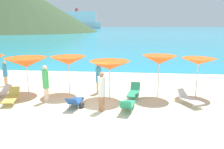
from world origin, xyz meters
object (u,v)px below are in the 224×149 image
at_px(beachgoer_3, 46,82).
at_px(beach_ball, 81,105).
at_px(umbrella_2, 68,61).
at_px(lounge_chair_4, 11,97).
at_px(umbrella_3, 110,65).
at_px(lounge_chair_5, 188,98).
at_px(beachgoer_1, 99,77).
at_px(beachgoer_2, 5,73).
at_px(umbrella_1, 26,62).
at_px(umbrella_4, 159,60).
at_px(lounge_chair_2, 75,101).
at_px(lounge_chair_3, 127,104).
at_px(beachgoer_0, 102,91).
at_px(umbrella_5, 198,61).
at_px(lounge_chair_6, 134,92).
at_px(cruise_ship, 82,21).

relative_size(beachgoer_3, beach_ball, 6.57).
xyz_separation_m(umbrella_2, lounge_chair_4, (-2.52, -1.81, -1.63)).
bearing_deg(umbrella_3, lounge_chair_5, -6.75).
xyz_separation_m(beachgoer_1, beachgoer_2, (-6.29, 0.97, -0.06)).
distance_m(umbrella_1, umbrella_4, 7.42).
bearing_deg(umbrella_4, lounge_chair_2, -153.89).
height_order(umbrella_3, lounge_chair_3, umbrella_3).
height_order(beachgoer_0, beachgoer_2, beachgoer_0).
relative_size(umbrella_2, lounge_chair_3, 1.43).
relative_size(lounge_chair_2, beachgoer_1, 0.81).
xyz_separation_m(lounge_chair_3, lounge_chair_5, (3.01, 1.23, -0.01)).
bearing_deg(umbrella_5, umbrella_3, -169.30).
bearing_deg(beachgoer_2, umbrella_4, 155.11).
height_order(lounge_chair_6, beach_ball, lounge_chair_6).
distance_m(lounge_chair_2, beachgoer_2, 6.54).
height_order(umbrella_2, beachgoer_0, umbrella_2).
relative_size(umbrella_5, lounge_chair_5, 1.29).
relative_size(umbrella_5, beachgoer_3, 1.12).
relative_size(umbrella_2, lounge_chair_5, 1.31).
bearing_deg(lounge_chair_6, beachgoer_2, 177.82).
bearing_deg(umbrella_2, umbrella_5, 2.02).
height_order(umbrella_1, lounge_chair_5, umbrella_1).
relative_size(lounge_chair_5, beachgoer_1, 0.95).
xyz_separation_m(umbrella_3, umbrella_4, (2.61, 0.54, 0.25)).
bearing_deg(umbrella_5, lounge_chair_6, -172.77).
xyz_separation_m(beachgoer_1, beachgoer_3, (-2.44, -1.83, 0.11)).
height_order(lounge_chair_3, beachgoer_2, beachgoer_2).
relative_size(beach_ball, cruise_ship, 0.01).
bearing_deg(umbrella_2, umbrella_3, -14.88).
bearing_deg(lounge_chair_3, beach_ball, 4.07).
height_order(umbrella_3, beachgoer_0, umbrella_3).
relative_size(umbrella_1, umbrella_2, 1.14).
xyz_separation_m(umbrella_2, umbrella_3, (2.42, -0.64, -0.12)).
height_order(lounge_chair_2, beachgoer_3, beachgoer_3).
height_order(umbrella_4, lounge_chair_2, umbrella_4).
distance_m(umbrella_2, lounge_chair_6, 4.06).
height_order(umbrella_1, umbrella_3, umbrella_1).
xyz_separation_m(umbrella_2, beachgoer_2, (-4.64, 1.32, -1.08)).
height_order(umbrella_5, cruise_ship, cruise_ship).
relative_size(umbrella_1, umbrella_5, 1.16).
xyz_separation_m(umbrella_3, lounge_chair_2, (-1.53, -1.48, -1.51)).
distance_m(beachgoer_1, cruise_ship, 241.32).
height_order(lounge_chair_5, beach_ball, lounge_chair_5).
bearing_deg(umbrella_1, beachgoer_0, -26.01).
xyz_separation_m(beachgoer_0, cruise_ship, (-56.70, 237.42, 6.97)).
bearing_deg(lounge_chair_5, lounge_chair_2, 161.70).
distance_m(lounge_chair_5, lounge_chair_6, 2.89).
xyz_separation_m(beachgoer_0, beachgoer_3, (-3.04, 0.99, 0.06)).
bearing_deg(umbrella_2, lounge_chair_5, -9.85).
bearing_deg(lounge_chair_2, umbrella_2, -63.85).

